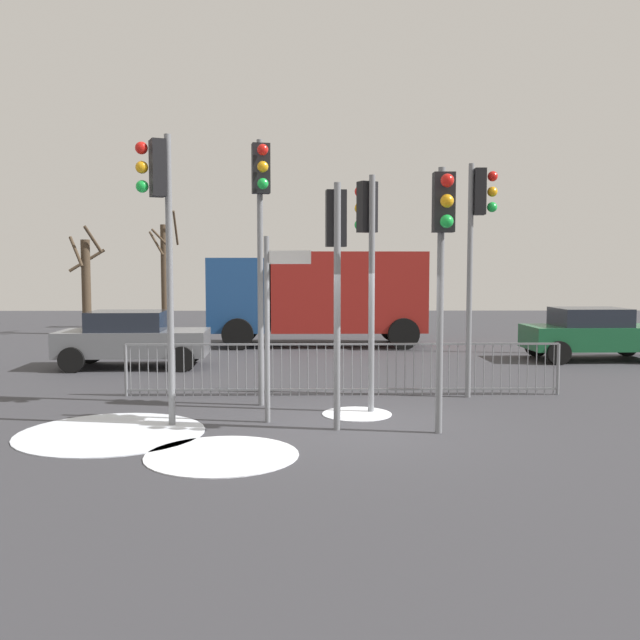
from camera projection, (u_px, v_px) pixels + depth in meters
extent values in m
plane|color=#38383D|center=(350.00, 426.00, 11.38)|extent=(60.00, 60.00, 0.00)
cylinder|color=slate|center=(260.00, 274.00, 12.90)|extent=(0.11, 0.11, 4.95)
cube|color=black|center=(261.00, 169.00, 12.59)|extent=(0.36, 0.28, 0.90)
sphere|color=red|center=(263.00, 150.00, 12.33)|extent=(0.20, 0.20, 0.20)
sphere|color=orange|center=(263.00, 167.00, 12.35)|extent=(0.20, 0.20, 0.20)
sphere|color=green|center=(263.00, 184.00, 12.37)|extent=(0.20, 0.20, 0.20)
cylinder|color=slate|center=(440.00, 302.00, 10.75)|extent=(0.11, 0.11, 4.14)
cube|color=black|center=(444.00, 202.00, 10.47)|extent=(0.32, 0.22, 0.90)
sphere|color=red|center=(447.00, 180.00, 10.19)|extent=(0.20, 0.20, 0.20)
sphere|color=orange|center=(447.00, 201.00, 10.22)|extent=(0.20, 0.20, 0.20)
sphere|color=green|center=(447.00, 221.00, 10.24)|extent=(0.20, 0.20, 0.20)
cylinder|color=slate|center=(372.00, 295.00, 12.31)|extent=(0.11, 0.11, 4.23)
cube|color=black|center=(367.00, 207.00, 12.33)|extent=(0.39, 0.34, 0.90)
sphere|color=red|center=(360.00, 192.00, 12.53)|extent=(0.20, 0.20, 0.20)
sphere|color=orange|center=(360.00, 208.00, 12.55)|extent=(0.20, 0.20, 0.20)
sphere|color=green|center=(360.00, 225.00, 12.58)|extent=(0.20, 0.20, 0.20)
cylinder|color=slate|center=(170.00, 282.00, 11.25)|extent=(0.11, 0.11, 4.74)
cube|color=black|center=(158.00, 168.00, 11.04)|extent=(0.33, 0.38, 0.90)
sphere|color=red|center=(141.00, 148.00, 10.91)|extent=(0.20, 0.20, 0.20)
sphere|color=orange|center=(142.00, 167.00, 10.94)|extent=(0.20, 0.20, 0.20)
sphere|color=green|center=(142.00, 186.00, 10.96)|extent=(0.20, 0.20, 0.20)
cylinder|color=slate|center=(337.00, 308.00, 10.97)|extent=(0.11, 0.11, 3.94)
cube|color=black|center=(336.00, 218.00, 11.02)|extent=(0.34, 0.25, 0.90)
sphere|color=red|center=(334.00, 201.00, 11.25)|extent=(0.20, 0.20, 0.20)
sphere|color=orange|center=(334.00, 220.00, 11.27)|extent=(0.20, 0.20, 0.20)
sphere|color=green|center=(334.00, 238.00, 11.29)|extent=(0.20, 0.20, 0.20)
cylinder|color=slate|center=(470.00, 282.00, 13.73)|extent=(0.11, 0.11, 4.64)
cube|color=black|center=(480.00, 192.00, 13.59)|extent=(0.24, 0.33, 0.90)
sphere|color=red|center=(493.00, 176.00, 13.55)|extent=(0.20, 0.20, 0.20)
sphere|color=orange|center=(492.00, 192.00, 13.57)|extent=(0.20, 0.20, 0.20)
sphere|color=green|center=(492.00, 207.00, 13.60)|extent=(0.20, 0.20, 0.20)
cylinder|color=slate|center=(267.00, 330.00, 11.54)|extent=(0.09, 0.09, 3.12)
cube|color=white|center=(290.00, 257.00, 11.38)|extent=(0.70, 0.14, 0.22)
cube|color=slate|center=(343.00, 344.00, 14.02)|extent=(8.81, 0.12, 0.04)
cube|color=slate|center=(343.00, 389.00, 14.09)|extent=(8.81, 0.12, 0.04)
cylinder|color=slate|center=(130.00, 370.00, 13.98)|extent=(0.02, 0.02, 1.05)
cylinder|color=slate|center=(139.00, 370.00, 13.98)|extent=(0.02, 0.02, 1.05)
cylinder|color=slate|center=(148.00, 370.00, 13.99)|extent=(0.02, 0.02, 1.05)
cylinder|color=slate|center=(157.00, 370.00, 13.99)|extent=(0.02, 0.02, 1.05)
cylinder|color=slate|center=(166.00, 370.00, 13.99)|extent=(0.02, 0.02, 1.05)
cylinder|color=slate|center=(175.00, 370.00, 14.00)|extent=(0.02, 0.02, 1.05)
cylinder|color=slate|center=(184.00, 370.00, 14.00)|extent=(0.02, 0.02, 1.05)
cylinder|color=slate|center=(193.00, 370.00, 14.00)|extent=(0.02, 0.02, 1.05)
cylinder|color=slate|center=(202.00, 370.00, 14.01)|extent=(0.02, 0.02, 1.05)
cylinder|color=slate|center=(211.00, 370.00, 14.01)|extent=(0.02, 0.02, 1.05)
cylinder|color=slate|center=(219.00, 370.00, 14.01)|extent=(0.02, 0.02, 1.05)
cylinder|color=slate|center=(228.00, 370.00, 14.02)|extent=(0.02, 0.02, 1.05)
cylinder|color=slate|center=(237.00, 370.00, 14.02)|extent=(0.02, 0.02, 1.05)
cylinder|color=slate|center=(246.00, 370.00, 14.02)|extent=(0.02, 0.02, 1.05)
cylinder|color=slate|center=(255.00, 370.00, 14.03)|extent=(0.02, 0.02, 1.05)
cylinder|color=slate|center=(264.00, 370.00, 14.03)|extent=(0.02, 0.02, 1.05)
cylinder|color=slate|center=(273.00, 370.00, 14.03)|extent=(0.02, 0.02, 1.05)
cylinder|color=slate|center=(281.00, 370.00, 14.04)|extent=(0.02, 0.02, 1.05)
cylinder|color=slate|center=(290.00, 370.00, 14.04)|extent=(0.02, 0.02, 1.05)
cylinder|color=slate|center=(299.00, 370.00, 14.04)|extent=(0.02, 0.02, 1.05)
cylinder|color=slate|center=(308.00, 370.00, 14.05)|extent=(0.02, 0.02, 1.05)
cylinder|color=slate|center=(317.00, 370.00, 14.05)|extent=(0.02, 0.02, 1.05)
cylinder|color=slate|center=(326.00, 370.00, 14.06)|extent=(0.02, 0.02, 1.05)
cylinder|color=slate|center=(334.00, 370.00, 14.06)|extent=(0.02, 0.02, 1.05)
cylinder|color=slate|center=(343.00, 370.00, 14.06)|extent=(0.02, 0.02, 1.05)
cylinder|color=slate|center=(352.00, 370.00, 14.07)|extent=(0.02, 0.02, 1.05)
cylinder|color=slate|center=(361.00, 370.00, 14.07)|extent=(0.02, 0.02, 1.05)
cylinder|color=slate|center=(370.00, 370.00, 14.07)|extent=(0.02, 0.02, 1.05)
cylinder|color=slate|center=(379.00, 370.00, 14.08)|extent=(0.02, 0.02, 1.05)
cylinder|color=slate|center=(387.00, 370.00, 14.08)|extent=(0.02, 0.02, 1.05)
cylinder|color=slate|center=(396.00, 370.00, 14.08)|extent=(0.02, 0.02, 1.05)
cylinder|color=slate|center=(405.00, 370.00, 14.09)|extent=(0.02, 0.02, 1.05)
cylinder|color=slate|center=(414.00, 370.00, 14.09)|extent=(0.02, 0.02, 1.05)
cylinder|color=slate|center=(422.00, 370.00, 14.09)|extent=(0.02, 0.02, 1.05)
cylinder|color=slate|center=(431.00, 370.00, 14.10)|extent=(0.02, 0.02, 1.05)
cylinder|color=slate|center=(440.00, 370.00, 14.10)|extent=(0.02, 0.02, 1.05)
cylinder|color=slate|center=(449.00, 369.00, 14.10)|extent=(0.02, 0.02, 1.05)
cylinder|color=slate|center=(458.00, 369.00, 14.11)|extent=(0.02, 0.02, 1.05)
cylinder|color=slate|center=(466.00, 369.00, 14.11)|extent=(0.02, 0.02, 1.05)
cylinder|color=slate|center=(475.00, 369.00, 14.11)|extent=(0.02, 0.02, 1.05)
cylinder|color=slate|center=(484.00, 369.00, 14.12)|extent=(0.02, 0.02, 1.05)
cylinder|color=slate|center=(493.00, 369.00, 14.12)|extent=(0.02, 0.02, 1.05)
cylinder|color=slate|center=(501.00, 369.00, 14.12)|extent=(0.02, 0.02, 1.05)
cylinder|color=slate|center=(510.00, 369.00, 14.13)|extent=(0.02, 0.02, 1.05)
cylinder|color=slate|center=(519.00, 369.00, 14.13)|extent=(0.02, 0.02, 1.05)
cylinder|color=slate|center=(528.00, 369.00, 14.13)|extent=(0.02, 0.02, 1.05)
cylinder|color=slate|center=(536.00, 369.00, 14.14)|extent=(0.02, 0.02, 1.05)
cylinder|color=slate|center=(545.00, 369.00, 14.14)|extent=(0.02, 0.02, 1.05)
cylinder|color=slate|center=(554.00, 369.00, 14.14)|extent=(0.02, 0.02, 1.05)
cylinder|color=slate|center=(126.00, 370.00, 13.98)|extent=(0.06, 0.06, 1.05)
cylinder|color=slate|center=(558.00, 369.00, 14.14)|extent=(0.06, 0.06, 1.05)
cube|color=slate|center=(134.00, 343.00, 17.98)|extent=(3.87, 1.86, 0.65)
cube|color=#1E232D|center=(128.00, 322.00, 17.93)|extent=(1.96, 1.58, 0.55)
cylinder|color=black|center=(191.00, 351.00, 18.92)|extent=(0.65, 0.25, 0.64)
cylinder|color=black|center=(182.00, 359.00, 17.22)|extent=(0.65, 0.25, 0.64)
cylinder|color=black|center=(91.00, 351.00, 18.78)|extent=(0.65, 0.25, 0.64)
cylinder|color=black|center=(72.00, 360.00, 17.09)|extent=(0.65, 0.25, 0.64)
cube|color=#195933|center=(595.00, 337.00, 19.36)|extent=(3.85, 1.82, 0.65)
cube|color=#1E232D|center=(590.00, 318.00, 19.32)|extent=(1.95, 1.56, 0.55)
cylinder|color=black|center=(627.00, 345.00, 20.29)|extent=(0.65, 0.24, 0.64)
cylinder|color=black|center=(536.00, 346.00, 20.18)|extent=(0.65, 0.24, 0.64)
cylinder|color=black|center=(559.00, 353.00, 18.49)|extent=(0.65, 0.24, 0.64)
cube|color=maroon|center=(348.00, 291.00, 22.95)|extent=(5.03, 2.47, 2.60)
cube|color=navy|center=(241.00, 295.00, 22.88)|extent=(2.03, 2.33, 2.40)
cylinder|color=black|center=(238.00, 334.00, 21.77)|extent=(1.00, 0.31, 1.00)
cylinder|color=black|center=(244.00, 327.00, 24.16)|extent=(1.00, 0.31, 1.00)
cylinder|color=black|center=(404.00, 334.00, 21.89)|extent=(1.00, 0.31, 1.00)
cylinder|color=black|center=(394.00, 327.00, 24.28)|extent=(1.00, 0.31, 1.00)
cylinder|color=#473828|center=(86.00, 287.00, 26.72)|extent=(0.34, 0.34, 3.66)
cylinder|color=#473828|center=(93.00, 239.00, 26.40)|extent=(0.53, 0.86, 1.01)
cylinder|color=#473828|center=(87.00, 260.00, 27.29)|extent=(1.39, 0.45, 0.94)
cylinder|color=#473828|center=(76.00, 252.00, 26.32)|extent=(0.75, 0.66, 1.19)
cylinder|color=#473828|center=(164.00, 277.00, 29.36)|extent=(0.27, 0.27, 4.40)
cylinder|color=#473828|center=(156.00, 243.00, 28.93)|extent=(0.77, 0.59, 1.04)
cylinder|color=#473828|center=(162.00, 240.00, 28.83)|extent=(0.90, 0.14, 0.94)
cylinder|color=#473828|center=(176.00, 228.00, 29.23)|extent=(0.14, 1.10, 1.40)
cylinder|color=silver|center=(111.00, 433.00, 10.88)|extent=(2.93, 2.93, 0.01)
cylinder|color=white|center=(357.00, 414.00, 12.28)|extent=(1.24, 1.24, 0.01)
cylinder|color=white|center=(222.00, 455.00, 9.60)|extent=(2.14, 2.14, 0.01)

